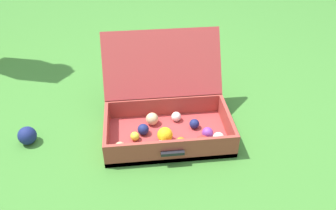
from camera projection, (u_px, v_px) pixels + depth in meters
ground_plane at (154, 129)px, 1.86m from camera, size 16.00×16.00×0.00m
open_suitcase at (167, 114)px, 1.80m from camera, size 0.63×0.58×0.44m
stray_ball_on_grass at (27, 136)px, 1.75m from camera, size 0.09×0.09×0.09m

